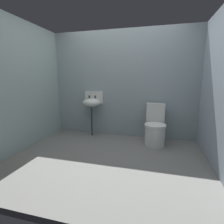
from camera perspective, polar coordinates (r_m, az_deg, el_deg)
The scene contains 5 objects.
ground_plane at distance 2.92m, azimuth -1.49°, elevation -15.51°, with size 3.52×2.70×0.08m, color slate.
wall_back at distance 3.78m, azimuth 3.57°, elevation 9.11°, with size 3.52×0.10×2.27m, color #8D9FA4.
wall_left at distance 3.50m, azimuth -27.50°, elevation 7.75°, with size 0.10×2.50×2.27m, color #8FA4A1.
toilet_near_wall at distance 3.43m, azimuth 14.18°, elevation -5.22°, with size 0.41×0.60×0.78m.
sink at distance 3.79m, azimuth -6.77°, elevation 3.25°, with size 0.42×0.35×0.99m.
Camera 1 is at (0.73, -2.50, 1.26)m, focal length 27.33 mm.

